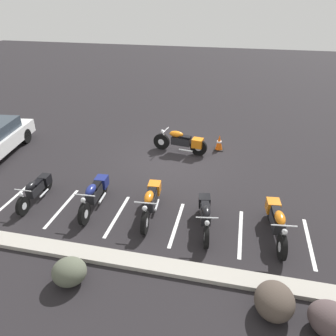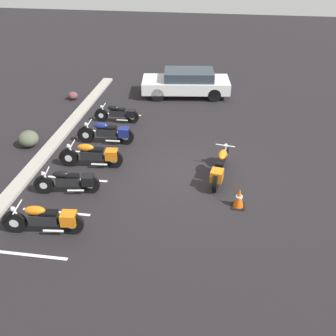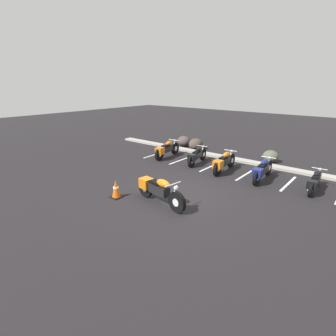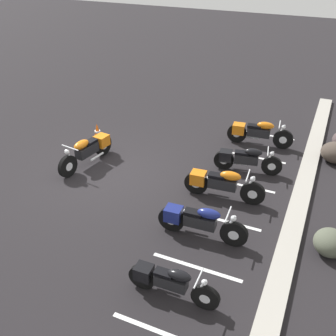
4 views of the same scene
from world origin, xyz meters
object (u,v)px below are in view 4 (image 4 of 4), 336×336
(landscape_rock_2, at_px, (336,153))
(traffic_cone, at_px, (98,133))
(motorcycle_orange_featured, at_px, (89,150))
(parked_bike_0, at_px, (257,132))
(parked_bike_2, at_px, (220,183))
(parked_bike_1, at_px, (244,159))
(parked_bike_4, at_px, (168,281))
(landscape_rock_3, at_px, (330,243))
(parked_bike_3, at_px, (198,221))

(landscape_rock_2, bearing_deg, traffic_cone, -77.07)
(motorcycle_orange_featured, xyz_separation_m, parked_bike_0, (-3.46, 4.60, -0.02))
(motorcycle_orange_featured, xyz_separation_m, parked_bike_2, (0.15, 4.40, -0.01))
(motorcycle_orange_featured, height_order, parked_bike_1, motorcycle_orange_featured)
(parked_bike_4, xyz_separation_m, traffic_cone, (-5.39, -5.12, -0.09))
(parked_bike_1, bearing_deg, traffic_cone, 171.07)
(parked_bike_2, distance_m, landscape_rock_3, 3.21)
(parked_bike_2, xyz_separation_m, traffic_cone, (-1.62, -5.02, -0.16))
(landscape_rock_2, bearing_deg, parked_bike_4, -20.73)
(motorcycle_orange_featured, relative_size, parked_bike_4, 1.19)
(parked_bike_0, relative_size, landscape_rock_3, 2.83)
(parked_bike_3, distance_m, landscape_rock_3, 3.07)
(traffic_cone, bearing_deg, parked_bike_3, 55.75)
(parked_bike_4, xyz_separation_m, landscape_rock_2, (-7.19, 2.72, -0.07))
(motorcycle_orange_featured, height_order, parked_bike_2, motorcycle_orange_featured)
(landscape_rock_2, xyz_separation_m, landscape_rock_3, (4.55, 0.17, -0.03))
(parked_bike_3, xyz_separation_m, landscape_rock_3, (-0.67, 3.00, -0.16))
(parked_bike_1, xyz_separation_m, landscape_rock_2, (-1.76, 2.56, -0.10))
(landscape_rock_3, bearing_deg, landscape_rock_2, -177.81)
(parked_bike_0, relative_size, parked_bike_2, 1.00)
(parked_bike_1, height_order, parked_bike_4, parked_bike_1)
(traffic_cone, bearing_deg, landscape_rock_3, 71.07)
(parked_bike_4, bearing_deg, motorcycle_orange_featured, 137.63)
(landscape_rock_2, height_order, traffic_cone, landscape_rock_2)
(parked_bike_1, height_order, parked_bike_2, parked_bike_2)
(parked_bike_0, xyz_separation_m, parked_bike_4, (7.38, -0.10, -0.06))
(parked_bike_1, distance_m, parked_bike_4, 5.44)
(parked_bike_3, bearing_deg, parked_bike_1, 82.61)
(parked_bike_3, distance_m, landscape_rock_2, 5.93)
(parked_bike_0, bearing_deg, parked_bike_2, -99.22)
(parked_bike_2, xyz_separation_m, parked_bike_4, (3.77, 0.10, -0.06))
(parked_bike_1, relative_size, parked_bike_2, 0.91)
(parked_bike_4, height_order, traffic_cone, parked_bike_4)
(motorcycle_orange_featured, height_order, parked_bike_4, motorcycle_orange_featured)
(motorcycle_orange_featured, distance_m, parked_bike_2, 4.40)
(parked_bike_4, height_order, landscape_rock_2, parked_bike_4)
(parked_bike_4, relative_size, landscape_rock_2, 2.06)
(motorcycle_orange_featured, bearing_deg, traffic_cone, -148.63)
(motorcycle_orange_featured, bearing_deg, landscape_rock_3, 88.69)
(landscape_rock_3, height_order, traffic_cone, traffic_cone)
(parked_bike_1, distance_m, traffic_cone, 5.28)
(parked_bike_3, height_order, parked_bike_4, parked_bike_3)
(parked_bike_1, bearing_deg, parked_bike_2, -108.34)
(parked_bike_0, distance_m, parked_bike_3, 5.41)
(landscape_rock_2, distance_m, traffic_cone, 8.05)
(motorcycle_orange_featured, bearing_deg, parked_bike_0, 135.46)
(parked_bike_0, xyz_separation_m, parked_bike_3, (5.41, -0.20, -0.01))
(parked_bike_1, xyz_separation_m, parked_bike_4, (5.44, -0.16, -0.03))
(landscape_rock_3, distance_m, traffic_cone, 8.47)
(parked_bike_0, xyz_separation_m, landscape_rock_2, (0.19, 2.63, -0.13))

